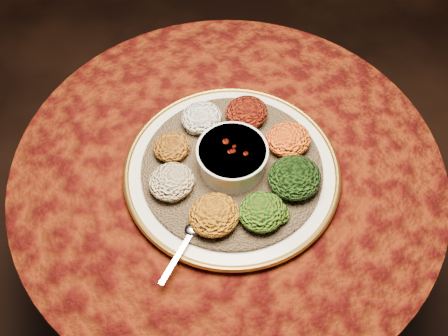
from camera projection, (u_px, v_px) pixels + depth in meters
table at (227, 205)px, 1.25m from camera, size 0.96×0.96×0.73m
platter at (232, 171)px, 1.08m from camera, size 0.59×0.59×0.02m
injera at (232, 168)px, 1.07m from camera, size 0.50×0.50×0.01m
stew_bowl at (232, 157)px, 1.04m from camera, size 0.15×0.15×0.06m
spoon at (192, 232)px, 0.98m from camera, size 0.14×0.08×0.01m
portion_ayib at (201, 118)px, 1.11m from camera, size 0.09×0.09×0.04m
portion_kitfo at (247, 112)px, 1.12m from camera, size 0.10×0.09×0.05m
portion_tikil at (289, 139)px, 1.08m from camera, size 0.10×0.09×0.05m
portion_gomen at (294, 177)px, 1.02m from camera, size 0.11×0.11×0.05m
portion_mixveg at (262, 212)px, 0.98m from camera, size 0.10×0.09×0.05m
portion_kik at (214, 215)px, 0.98m from camera, size 0.10×0.10×0.05m
portion_timatim at (172, 182)px, 1.02m from camera, size 0.10×0.09×0.05m
portion_shiro at (172, 147)px, 1.07m from camera, size 0.08×0.08×0.04m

